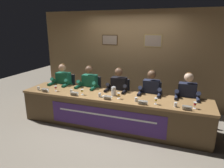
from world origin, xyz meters
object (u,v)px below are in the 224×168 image
object	(u,v)px
panelist_far_left	(62,84)
juice_glass_right	(156,100)
nameplate_far_left	(45,90)
chair_center	(120,98)
conference_table	(110,106)
chair_far_right	(186,106)
juice_glass_left	(82,91)
water_pitcher_central	(114,91)
chair_far_left	(67,92)
water_cup_far_right	(176,105)
chair_right	(151,102)
juice_glass_far_right	(195,104)
water_cup_right	(136,100)
nameplate_right	(143,103)
water_cup_far_left	(38,89)
juice_glass_far_left	(56,87)
nameplate_center	(107,98)
nameplate_left	(74,94)
panelist_right	(150,93)
panelist_center	(118,90)
document_stack_center	(107,97)
chair_left	(92,95)
water_cup_left	(71,91)
panelist_far_right	(187,97)
water_cup_center	(100,95)
nameplate_far_right	(187,108)
juice_glass_center	(119,95)
panelist_left	(88,87)

from	to	relation	value
panelist_far_left	juice_glass_right	bearing A→B (deg)	-14.05
nameplate_far_left	chair_center	size ratio (longest dim) A/B	0.19
conference_table	chair_far_right	bearing A→B (deg)	25.12
juice_glass_left	water_pitcher_central	xyz separation A→B (m)	(0.66, 0.19, 0.01)
chair_far_left	water_cup_far_right	xyz separation A→B (m)	(2.88, -0.84, 0.31)
chair_right	juice_glass_far_right	xyz separation A→B (m)	(0.90, -0.81, 0.36)
chair_center	water_cup_right	bearing A→B (deg)	-54.18
nameplate_right	juice_glass_right	distance (m)	0.26
water_cup_far_left	juice_glass_far_left	bearing A→B (deg)	11.55
water_pitcher_central	nameplate_center	bearing A→B (deg)	-96.02
nameplate_left	panelist_right	world-z (taller)	panelist_right
juice_glass_left	nameplate_right	bearing A→B (deg)	-5.66
nameplate_far_left	panelist_center	distance (m)	1.68
panelist_far_left	document_stack_center	world-z (taller)	panelist_far_left
chair_left	nameplate_left	world-z (taller)	chair_left
water_cup_left	juice_glass_left	bearing A→B (deg)	-3.67
juice_glass_far_left	chair_center	size ratio (longest dim) A/B	0.14
chair_center	water_cup_far_right	world-z (taller)	chair_center
panelist_center	nameplate_center	xyz separation A→B (m)	(0.01, -0.70, 0.04)
panelist_far_right	water_cup_far_right	distance (m)	0.67
juice_glass_far_left	water_cup_center	distance (m)	1.13
panelist_far_left	juice_glass_right	world-z (taller)	panelist_far_left
conference_table	nameplate_right	world-z (taller)	nameplate_right
water_cup_right	panelist_far_left	bearing A→B (deg)	163.85
panelist_right	nameplate_far_right	size ratio (longest dim) A/B	7.29
chair_far_right	juice_glass_far_left	bearing A→B (deg)	-164.90
chair_right	chair_left	bearing A→B (deg)	180.00
nameplate_far_left	juice_glass_center	distance (m)	1.73
conference_table	juice_glass_right	world-z (taller)	juice_glass_right
panelist_far_left	chair_right	size ratio (longest dim) A/B	1.36
juice_glass_center	water_cup_center	bearing A→B (deg)	-175.13
chair_left	panelist_far_left	bearing A→B (deg)	-165.43
water_cup_far_left	water_pitcher_central	size ratio (longest dim) A/B	0.40
chair_center	nameplate_center	world-z (taller)	chair_center
panelist_center	chair_far_right	distance (m)	1.58
juice_glass_far_left	nameplate_far_right	bearing A→B (deg)	-3.11
chair_right	juice_glass_far_left	bearing A→B (deg)	-159.76
juice_glass_left	chair_center	size ratio (longest dim) A/B	0.14
panelist_far_left	panelist_left	bearing A→B (deg)	0.00
water_cup_far_left	panelist_far_right	world-z (taller)	panelist_far_right
conference_table	nameplate_far_right	distance (m)	1.58
juice_glass_center	nameplate_far_left	bearing A→B (deg)	-175.24
juice_glass_center	panelist_right	xyz separation A→B (m)	(0.56, 0.57, -0.08)
nameplate_far_left	panelist_left	distance (m)	1.04
nameplate_far_right	nameplate_left	bearing A→B (deg)	179.50
nameplate_center	water_pitcher_central	size ratio (longest dim) A/B	0.78
chair_center	nameplate_far_left	bearing A→B (deg)	-148.89
nameplate_right	chair_far_right	distance (m)	1.27
panelist_left	water_cup_right	xyz separation A→B (m)	(1.36, -0.62, 0.03)
juice_glass_far_left	document_stack_center	xyz separation A→B (m)	(1.27, -0.00, -0.08)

